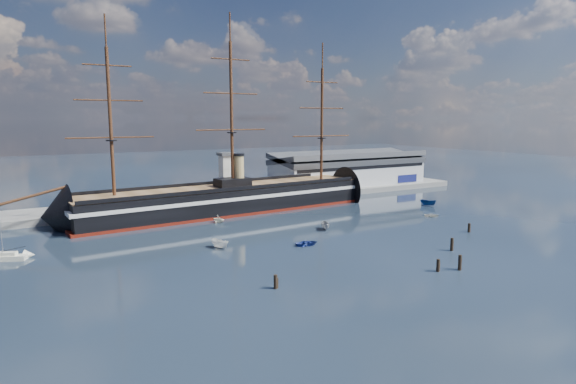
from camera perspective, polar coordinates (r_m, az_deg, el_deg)
ground at (r=128.80m, az=-2.63°, el=-3.80°), size 600.00×600.00×0.00m
quay at (r=164.83m, az=-5.38°, el=-1.07°), size 180.00×18.00×2.00m
warehouse at (r=191.97m, az=7.18°, el=2.69°), size 63.00×21.00×11.60m
quay_tower at (r=157.92m, az=-7.27°, el=2.05°), size 5.00×5.00×15.00m
warship at (r=144.02m, az=-7.90°, el=-0.90°), size 113.40×22.29×53.94m
sailboat at (r=111.29m, az=-30.42°, el=-6.62°), size 7.66×4.94×11.85m
motorboat_a at (r=105.92m, az=-8.03°, el=-6.64°), size 6.49×3.70×2.45m
motorboat_b at (r=107.43m, az=2.24°, el=-6.34°), size 1.79×3.40×1.51m
motorboat_c at (r=122.55m, az=4.46°, el=-4.47°), size 6.33×4.68×2.39m
motorboat_d at (r=131.67m, az=-8.24°, el=-3.61°), size 6.79×5.30×2.29m
motorboat_e at (r=144.08m, az=16.64°, el=-2.82°), size 2.52×2.55×1.20m
motorboat_f at (r=161.81m, az=16.25°, el=-1.56°), size 6.48×4.48×2.44m
piling_near_left at (r=81.18m, az=-1.49°, el=-11.38°), size 0.64×0.64×3.09m
piling_near_mid at (r=93.83m, az=17.33°, el=-8.99°), size 0.64×0.64×3.06m
piling_near_right at (r=108.90m, az=18.81°, el=-6.60°), size 0.64×0.64×3.50m
piling_far_right at (r=127.59m, az=20.64°, el=-4.48°), size 0.64×0.64×2.98m
piling_extra at (r=95.92m, az=19.65°, el=-8.71°), size 0.64×0.64×3.62m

